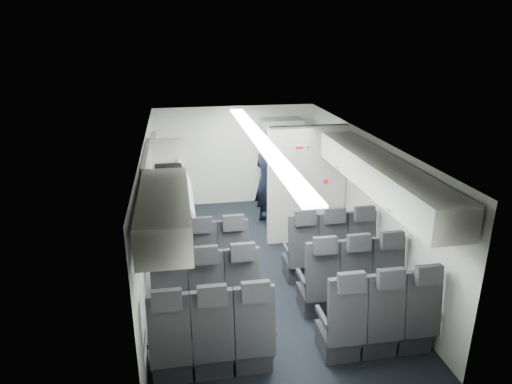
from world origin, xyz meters
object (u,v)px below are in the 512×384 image
object	(u,v)px
seat_row_front	(267,259)
flight_attendant	(266,181)
carry_on_bag	(169,173)
seat_row_mid	(280,291)
boarding_door	(157,186)
galley_unit	(281,163)
seat_row_rear	(298,333)

from	to	relation	value
seat_row_front	flight_attendant	world-z (taller)	flight_attendant
carry_on_bag	seat_row_mid	bearing A→B (deg)	-39.40
seat_row_front	carry_on_bag	size ratio (longest dim) A/B	8.98
seat_row_front	seat_row_mid	bearing A→B (deg)	-90.00
seat_row_mid	boarding_door	xyz separation A→B (m)	(-1.64, 2.99, 0.55)
seat_row_mid	carry_on_bag	bearing A→B (deg)	141.84
boarding_door	flight_attendant	world-z (taller)	boarding_door
seat_row_mid	galley_unit	bearing A→B (deg)	77.12
seat_row_mid	seat_row_rear	size ratio (longest dim) A/B	1.00
galley_unit	boarding_door	bearing A→B (deg)	-155.72
seat_row_rear	galley_unit	xyz separation A→B (m)	(0.95, 5.05, 0.55)
seat_row_front	galley_unit	distance (m)	3.43
seat_row_mid	carry_on_bag	world-z (taller)	carry_on_bag
seat_row_rear	flight_attendant	distance (m)	4.13
seat_row_rear	boarding_door	world-z (taller)	boarding_door
seat_row_rear	galley_unit	size ratio (longest dim) A/B	1.75
seat_row_front	flight_attendant	xyz separation A→B (m)	(0.44, 2.28, 0.48)
flight_attendant	galley_unit	bearing A→B (deg)	-47.65
seat_row_mid	flight_attendant	world-z (taller)	flight_attendant
seat_row_rear	flight_attendant	xyz separation A→B (m)	(0.44, 4.08, 0.48)
seat_row_rear	boarding_door	xyz separation A→B (m)	(-1.64, 3.89, 0.55)
seat_row_rear	carry_on_bag	size ratio (longest dim) A/B	8.98
galley_unit	flight_attendant	distance (m)	1.11
seat_row_front	seat_row_rear	xyz separation A→B (m)	(0.00, -1.80, 0.00)
seat_row_mid	boarding_door	size ratio (longest dim) A/B	1.79
seat_row_front	seat_row_mid	distance (m)	0.90
carry_on_bag	galley_unit	bearing A→B (deg)	51.76
seat_row_front	carry_on_bag	distance (m)	1.95
seat_row_mid	boarding_door	world-z (taller)	boarding_door
flight_attendant	boarding_door	bearing A→B (deg)	75.12
carry_on_bag	seat_row_front	bearing A→B (deg)	-8.57
seat_row_front	seat_row_rear	size ratio (longest dim) A/B	1.00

